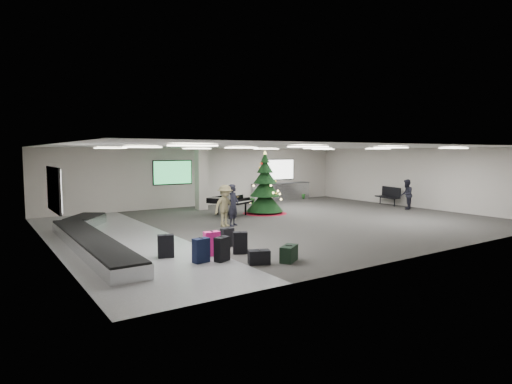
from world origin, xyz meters
TOP-DOWN VIEW (x-y plane):
  - ground at (0.00, 0.00)m, footprint 18.00×18.00m
  - room_envelope at (-0.38, 0.67)m, footprint 18.02×14.02m
  - baggage_carousel at (-7.84, -0.08)m, footprint 2.28×9.71m
  - service_counter at (5.00, 6.65)m, footprint 4.05×0.65m
  - suitcase_0 at (-5.34, -4.36)m, footprint 0.49×0.39m
  - suitcase_1 at (-4.47, -3.89)m, footprint 0.47×0.38m
  - pink_suitcase at (-5.27, -3.65)m, footprint 0.47×0.29m
  - suitcase_3 at (-4.33, -2.89)m, footprint 0.41×0.25m
  - navy_suitcase at (-5.88, -4.17)m, footprint 0.46×0.31m
  - green_duffel at (-3.83, -5.38)m, footprint 0.72×0.63m
  - suitcase_8 at (-6.46, -3.12)m, footprint 0.50×0.37m
  - black_duffel at (-4.66, -5.16)m, footprint 0.65×0.51m
  - christmas_tree at (0.90, 2.54)m, footprint 2.15×2.15m
  - grand_piano at (-0.91, 2.87)m, footprint 1.94×2.14m
  - bench at (8.61, 1.39)m, footprint 0.93×1.70m
  - traveler_a at (-2.20, 0.32)m, footprint 0.73×0.70m
  - traveler_b at (-2.53, 0.40)m, footprint 1.18×0.82m
  - traveler_bench at (7.88, -0.33)m, footprint 0.96×0.90m
  - potted_plant_left at (2.50, 6.05)m, footprint 0.47×0.42m
  - potted_plant_right at (6.54, 6.50)m, footprint 0.64×0.64m

SIDE VIEW (x-z plane):
  - ground at x=0.00m, z-range 0.00..0.00m
  - black_duffel at x=-4.66m, z-range -0.01..0.38m
  - baggage_carousel at x=-7.84m, z-range 0.00..0.43m
  - green_duffel at x=-3.83m, z-range -0.01..0.44m
  - suitcase_3 at x=-4.33m, z-range -0.01..0.60m
  - suitcase_1 at x=-4.47m, z-range -0.01..0.66m
  - suitcase_8 at x=-6.46m, z-range -0.01..0.66m
  - navy_suitcase at x=-5.88m, z-range -0.01..0.67m
  - suitcase_0 at x=-5.34m, z-range -0.01..0.68m
  - pink_suitcase at x=-5.27m, z-range -0.01..0.71m
  - potted_plant_left at x=2.50m, z-range 0.00..0.73m
  - potted_plant_right at x=6.54m, z-range 0.00..0.82m
  - service_counter at x=5.00m, z-range 0.01..1.09m
  - bench at x=8.61m, z-range 0.07..1.09m
  - grand_piano at x=-0.91m, z-range 0.21..1.21m
  - traveler_bench at x=7.88m, z-range 0.00..1.57m
  - traveler_b at x=-2.53m, z-range 0.00..1.67m
  - traveler_a at x=-2.20m, z-range 0.00..1.69m
  - christmas_tree at x=0.90m, z-range -0.48..2.59m
  - room_envelope at x=-0.38m, z-range 0.73..3.94m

